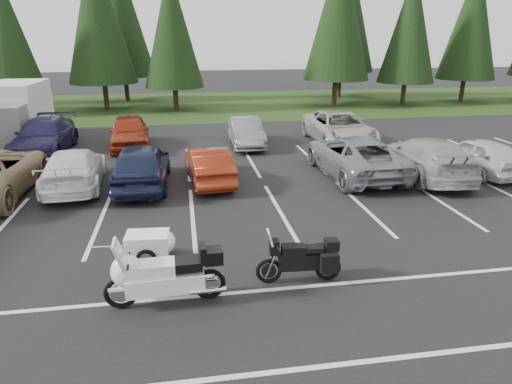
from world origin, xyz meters
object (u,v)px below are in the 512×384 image
Objects in this scene: car_far_1 at (44,136)px; car_far_4 at (339,128)px; car_near_7 at (426,157)px; car_near_4 at (141,165)px; car_far_2 at (129,132)px; car_near_5 at (209,165)px; box_truck at (12,114)px; cargo_trailer at (148,246)px; car_near_3 at (74,169)px; car_near_6 at (355,156)px; touring_motorcycle at (165,271)px; car_far_3 at (246,132)px; adventure_motorcycle at (299,255)px; car_near_8 at (478,155)px.

car_far_4 is at bearing 0.00° from car_far_1.
car_far_4 is (-1.41, 5.95, 0.02)m from car_near_7.
car_near_4 reaches higher than car_far_2.
car_far_2 is at bearing 175.48° from car_far_4.
car_far_1 reaches higher than car_near_5.
box_truck is 15.94m from cargo_trailer.
car_near_3 is 10.42m from car_near_6.
car_near_6 is at bearing 42.32° from cargo_trailer.
car_near_5 is (9.22, -8.17, -0.79)m from box_truck.
car_far_1 is 14.83m from touring_motorcycle.
cargo_trailer is at bearing -109.21° from car_far_3.
cargo_trailer is at bearing 36.22° from car_near_6.
car_near_3 is 2.28× the size of adventure_motorcycle.
car_near_6 is (14.87, -8.16, -0.68)m from box_truck.
cargo_trailer is at bearing -128.16° from car_far_4.
car_near_7 reaches higher than car_near_3.
car_far_3 is at bearing -41.87° from car_near_8.
box_truck reaches higher than cargo_trailer.
car_far_1 reaches higher than car_near_3.
box_truck is 1.17× the size of car_near_3.
car_near_4 is 12.95m from car_near_8.
car_near_6 is at bearing -57.90° from car_far_3.
box_truck is at bearing 113.79° from touring_motorcycle.
box_truck reaches higher than car_near_3.
car_far_4 reaches higher than car_near_5.
car_far_4 is (16.10, -2.85, -0.67)m from box_truck.
car_near_4 is (2.37, -0.27, 0.10)m from car_near_3.
box_truck is at bearing -65.17° from car_near_3.
car_near_6 reaches higher than car_near_8.
box_truck is 16.36m from car_far_4.
car_far_3 is at bearing -12.86° from box_truck.
car_near_4 is 0.84× the size of car_near_6.
car_far_4 reaches higher than car_near_3.
touring_motorcycle is (3.38, -8.15, 0.05)m from car_near_3.
car_near_4 is at bearing 121.02° from adventure_motorcycle.
car_far_2 reaches higher than car_far_1.
cargo_trailer is (-0.48, 2.05, -0.40)m from touring_motorcycle.
adventure_motorcycle is at bearing 124.67° from car_near_3.
car_far_3 is 0.73× the size of car_far_4.
touring_motorcycle is at bearing -65.57° from car_far_1.
car_far_1 is 15.83m from adventure_motorcycle.
cargo_trailer is (-10.15, -5.31, -0.42)m from car_near_7.
car_near_5 reaches higher than cargo_trailer.
box_truck is at bearing 127.79° from adventure_motorcycle.
car_near_3 is at bearing -7.23° from car_near_5.
car_near_5 is 8.10m from touring_motorcycle.
car_near_3 reaches higher than car_far_3.
box_truck is 16.98m from car_near_6.
car_far_3 is at bearing -60.20° from car_near_6.
car_near_4 is 1.74× the size of touring_motorcycle.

